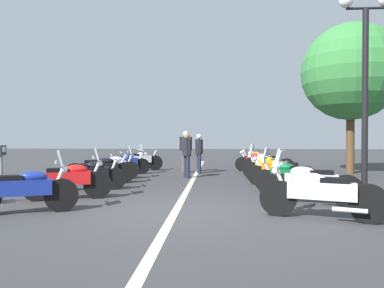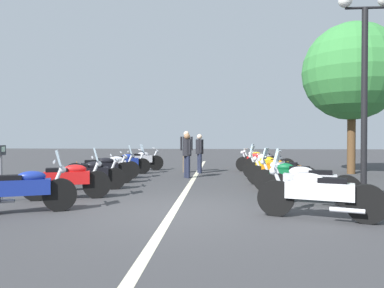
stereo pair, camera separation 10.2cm
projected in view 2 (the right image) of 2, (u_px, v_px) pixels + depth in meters
name	position (u px, v px, depth m)	size (l,w,h in m)	color
ground_plane	(173.00, 212.00, 7.00)	(80.00, 80.00, 0.00)	#38383A
lane_centre_stripe	(192.00, 182.00, 11.80)	(20.73, 0.16, 0.01)	beige
motorcycle_left_row_0	(23.00, 189.00, 6.85)	(1.00, 1.93, 1.22)	black
motorcycle_left_row_1	(68.00, 179.00, 8.42)	(0.91, 1.94, 1.22)	black
motorcycle_left_row_2	(88.00, 174.00, 9.89)	(0.90, 2.01, 0.99)	black
motorcycle_left_row_3	(100.00, 169.00, 11.29)	(0.91, 2.11, 1.02)	black
motorcycle_left_row_4	(112.00, 166.00, 12.64)	(0.74, 1.97, 1.20)	black
motorcycle_left_row_5	(124.00, 163.00, 14.15)	(1.06, 2.01, 1.21)	black
motorcycle_left_row_6	(140.00, 160.00, 15.80)	(0.94, 2.09, 1.02)	black
motorcycle_right_row_0	(317.00, 193.00, 6.34)	(0.97, 2.12, 1.22)	black
motorcycle_right_row_1	(308.00, 183.00, 7.77)	(0.86, 2.10, 1.23)	black
motorcycle_right_row_2	(290.00, 176.00, 9.36)	(1.00, 1.91, 1.19)	black
motorcycle_right_row_3	(281.00, 171.00, 10.79)	(0.97, 2.04, 0.98)	black
motorcycle_right_row_4	(271.00, 166.00, 12.42)	(0.93, 2.00, 1.19)	black
motorcycle_right_row_5	(268.00, 163.00, 13.89)	(0.85, 1.99, 1.23)	black
motorcycle_right_row_6	(260.00, 161.00, 15.21)	(0.88, 2.13, 1.00)	black
motorcycle_right_row_7	(259.00, 159.00, 16.65)	(0.81, 1.94, 0.98)	black
street_lamp_twin_globe	(365.00, 59.00, 8.33)	(0.32, 1.22, 4.84)	black
parking_meter	(1.00, 163.00, 8.02)	(0.20, 0.15, 1.29)	slate
traffic_cone_0	(77.00, 170.00, 12.90)	(0.36, 0.36, 0.61)	orange
bystander_0	(187.00, 152.00, 12.92)	(0.46, 0.32, 1.63)	#1E2338
bystander_1	(200.00, 150.00, 14.69)	(0.51, 0.32, 1.61)	#1E2338
bystander_2	(186.00, 148.00, 15.02)	(0.32, 0.53, 1.74)	brown
roadside_tree_0	(352.00, 72.00, 14.36)	(3.91, 3.91, 6.09)	brown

